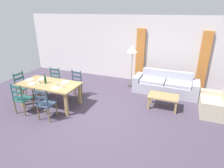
% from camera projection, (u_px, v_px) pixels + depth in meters
% --- Properties ---
extents(ground_plane, '(9.60, 9.60, 0.02)m').
position_uv_depth(ground_plane, '(95.00, 113.00, 5.64)').
color(ground_plane, '#453B4C').
extents(wall_far, '(9.60, 0.16, 2.70)m').
position_uv_depth(wall_far, '(128.00, 48.00, 7.99)').
color(wall_far, silver).
rests_on(wall_far, ground_plane).
extents(curtain_panel_left, '(0.35, 0.08, 2.20)m').
position_uv_depth(curtain_panel_left, '(140.00, 56.00, 7.76)').
color(curtain_panel_left, '#BF6F2F').
rests_on(curtain_panel_left, ground_plane).
extents(curtain_panel_right, '(0.35, 0.08, 2.20)m').
position_uv_depth(curtain_panel_right, '(203.00, 61.00, 6.95)').
color(curtain_panel_right, '#BF6F2F').
rests_on(curtain_panel_right, ground_plane).
extents(dining_table, '(1.90, 0.96, 0.75)m').
position_uv_depth(dining_table, '(49.00, 86.00, 5.88)').
color(dining_table, '#9D804E').
rests_on(dining_table, ground_plane).
extents(dining_chair_near_left, '(0.43, 0.41, 0.96)m').
position_uv_depth(dining_chair_near_left, '(21.00, 98.00, 5.46)').
color(dining_chair_near_left, '#21544E').
rests_on(dining_chair_near_left, ground_plane).
extents(dining_chair_near_right, '(0.44, 0.42, 0.96)m').
position_uv_depth(dining_chair_near_right, '(45.00, 104.00, 5.15)').
color(dining_chair_near_right, '#2E3F54').
rests_on(dining_chair_near_right, ground_plane).
extents(dining_chair_far_left, '(0.45, 0.43, 0.96)m').
position_uv_depth(dining_chair_far_left, '(54.00, 81.00, 6.79)').
color(dining_chair_far_left, '#26514B').
rests_on(dining_chair_far_left, ground_plane).
extents(dining_chair_far_right, '(0.45, 0.43, 0.96)m').
position_uv_depth(dining_chair_far_right, '(75.00, 84.00, 6.48)').
color(dining_chair_far_right, '#2F4156').
rests_on(dining_chair_far_right, ground_plane).
extents(dining_chair_head_west, '(0.43, 0.45, 0.96)m').
position_uv_depth(dining_chair_head_west, '(23.00, 86.00, 6.35)').
color(dining_chair_head_west, '#25564C').
rests_on(dining_chair_head_west, ground_plane).
extents(dinner_plate_near_left, '(0.24, 0.24, 0.02)m').
position_uv_depth(dinner_plate_near_left, '(32.00, 84.00, 5.78)').
color(dinner_plate_near_left, white).
rests_on(dinner_plate_near_left, dining_table).
extents(fork_near_left, '(0.02, 0.17, 0.01)m').
position_uv_depth(fork_near_left, '(28.00, 83.00, 5.83)').
color(fork_near_left, silver).
rests_on(fork_near_left, dining_table).
extents(dinner_plate_near_right, '(0.24, 0.24, 0.02)m').
position_uv_depth(dinner_plate_near_right, '(56.00, 88.00, 5.48)').
color(dinner_plate_near_right, white).
rests_on(dinner_plate_near_right, dining_table).
extents(fork_near_right, '(0.02, 0.17, 0.01)m').
position_uv_depth(fork_near_right, '(52.00, 87.00, 5.53)').
color(fork_near_right, silver).
rests_on(fork_near_right, dining_table).
extents(dinner_plate_far_left, '(0.24, 0.24, 0.02)m').
position_uv_depth(dinner_plate_far_left, '(43.00, 79.00, 6.21)').
color(dinner_plate_far_left, white).
rests_on(dinner_plate_far_left, dining_table).
extents(fork_far_left, '(0.02, 0.17, 0.01)m').
position_uv_depth(fork_far_left, '(39.00, 78.00, 6.27)').
color(fork_far_left, silver).
rests_on(fork_far_left, dining_table).
extents(dinner_plate_far_right, '(0.24, 0.24, 0.02)m').
position_uv_depth(dinner_plate_far_right, '(66.00, 82.00, 5.91)').
color(dinner_plate_far_right, white).
rests_on(dinner_plate_far_right, dining_table).
extents(fork_far_right, '(0.02, 0.17, 0.01)m').
position_uv_depth(fork_far_right, '(62.00, 82.00, 5.96)').
color(fork_far_right, silver).
rests_on(fork_far_right, dining_table).
extents(dinner_plate_head_west, '(0.24, 0.24, 0.02)m').
position_uv_depth(dinner_plate_head_west, '(30.00, 80.00, 6.11)').
color(dinner_plate_head_west, white).
rests_on(dinner_plate_head_west, dining_table).
extents(fork_head_west, '(0.02, 0.17, 0.01)m').
position_uv_depth(fork_head_west, '(26.00, 79.00, 6.16)').
color(fork_head_west, silver).
rests_on(fork_head_west, dining_table).
extents(wine_bottle, '(0.07, 0.07, 0.32)m').
position_uv_depth(wine_bottle, '(45.00, 80.00, 5.81)').
color(wine_bottle, '#143819').
rests_on(wine_bottle, dining_table).
extents(wine_glass_near_left, '(0.06, 0.06, 0.16)m').
position_uv_depth(wine_glass_near_left, '(38.00, 80.00, 5.79)').
color(wine_glass_near_left, white).
rests_on(wine_glass_near_left, dining_table).
extents(wine_glass_near_right, '(0.06, 0.06, 0.16)m').
position_uv_depth(wine_glass_near_right, '(62.00, 84.00, 5.49)').
color(wine_glass_near_right, white).
rests_on(wine_glass_near_right, dining_table).
extents(coffee_cup_primary, '(0.07, 0.07, 0.09)m').
position_uv_depth(coffee_cup_primary, '(57.00, 84.00, 5.66)').
color(coffee_cup_primary, beige).
rests_on(coffee_cup_primary, dining_table).
extents(coffee_cup_secondary, '(0.07, 0.07, 0.09)m').
position_uv_depth(coffee_cup_secondary, '(40.00, 82.00, 5.85)').
color(coffee_cup_secondary, beige).
rests_on(coffee_cup_secondary, dining_table).
extents(couch, '(2.30, 0.86, 0.80)m').
position_uv_depth(couch, '(165.00, 85.00, 6.90)').
color(couch, '#9F9FAD').
rests_on(couch, ground_plane).
extents(coffee_table, '(0.90, 0.56, 0.42)m').
position_uv_depth(coffee_table, '(163.00, 98.00, 5.80)').
color(coffee_table, '#9D804E').
rests_on(coffee_table, ground_plane).
extents(armchair_upholstered, '(0.80, 1.16, 0.72)m').
position_uv_depth(armchair_upholstered, '(217.00, 106.00, 5.53)').
color(armchair_upholstered, '#B7AD91').
rests_on(armchair_upholstered, ground_plane).
extents(standing_lamp, '(0.40, 0.40, 1.64)m').
position_uv_depth(standing_lamp, '(132.00, 51.00, 7.10)').
color(standing_lamp, '#332D28').
rests_on(standing_lamp, ground_plane).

